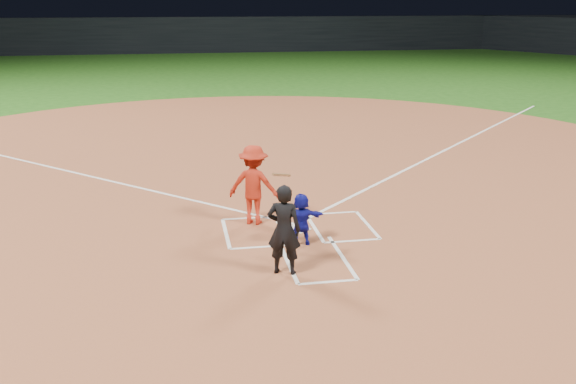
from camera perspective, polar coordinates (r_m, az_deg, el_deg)
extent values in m
plane|color=#1E5114|center=(14.14, 0.91, -3.35)|extent=(120.00, 120.00, 0.00)
cylinder|color=brown|center=(19.80, -2.43, 2.60)|extent=(28.00, 28.00, 0.01)
cube|color=black|center=(61.16, -8.01, 13.66)|extent=(80.00, 1.20, 3.20)
cylinder|color=white|center=(14.14, 0.91, -3.27)|extent=(0.60, 0.60, 0.02)
imported|color=#121498|center=(13.10, 1.17, -2.43)|extent=(1.04, 0.40, 1.10)
imported|color=black|center=(11.65, -0.36, -3.37)|extent=(0.72, 0.60, 1.70)
cube|color=white|center=(14.85, -3.49, -2.32)|extent=(1.22, 0.08, 0.01)
cube|color=white|center=(13.15, -2.53, -4.91)|extent=(1.22, 0.08, 0.01)
cube|color=white|center=(14.08, -0.57, -3.39)|extent=(0.08, 1.83, 0.01)
cube|color=white|center=(13.94, -5.53, -3.68)|extent=(0.08, 1.83, 0.01)
cube|color=white|center=(15.19, 3.88, -1.89)|extent=(1.22, 0.08, 0.01)
cube|color=white|center=(13.53, 5.75, -4.34)|extent=(1.22, 0.08, 0.01)
cube|color=white|center=(14.21, 2.38, -3.20)|extent=(0.08, 1.83, 0.01)
cube|color=white|center=(14.51, 7.09, -2.88)|extent=(0.08, 1.83, 0.01)
cube|color=white|center=(12.49, -0.07, -6.10)|extent=(0.08, 2.20, 0.01)
cube|color=white|center=(12.72, 4.84, -5.74)|extent=(0.08, 2.20, 0.01)
cube|color=white|center=(11.61, 3.59, -7.99)|extent=(1.10, 0.08, 0.01)
cube|color=white|center=(23.08, 14.79, 4.13)|extent=(14.21, 14.21, 0.01)
cube|color=white|center=(21.44, -22.04, 2.49)|extent=(14.21, 14.21, 0.01)
imported|color=#B42614|center=(14.27, -3.06, 0.64)|extent=(1.32, 1.04, 1.79)
cylinder|color=#8F5D34|center=(14.14, -0.59, 1.54)|extent=(0.54, 0.72, 0.28)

